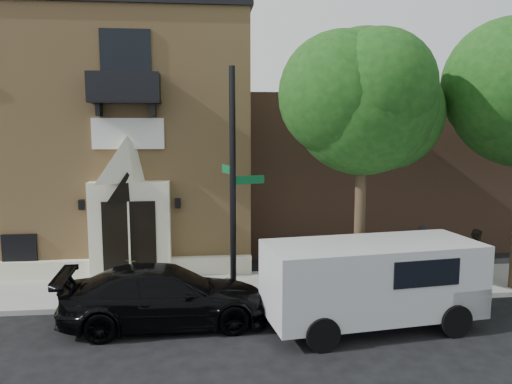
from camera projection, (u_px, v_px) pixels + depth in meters
ground at (155, 311)px, 14.00m from camera, size 120.00×120.00×0.00m
sidewalk at (192, 290)px, 15.57m from camera, size 42.00×3.00×0.15m
church at (98, 138)px, 20.91m from camera, size 12.20×11.01×9.30m
neighbour_building at (427, 167)px, 23.69m from camera, size 18.00×8.00×6.40m
street_tree_left at (365, 100)px, 14.19m from camera, size 4.97×4.38×7.77m
black_sedan at (166, 296)px, 12.91m from camera, size 5.44×2.42×1.55m
cargo_van at (379, 280)px, 12.76m from camera, size 5.69×2.87×2.22m
street_sign at (233, 183)px, 14.36m from camera, size 1.21×1.03×6.66m
fire_hydrant at (384, 278)px, 15.15m from camera, size 0.46×0.37×0.81m
dumpster at (357, 268)px, 15.45m from camera, size 1.96×1.24×1.22m
planter at (131, 269)px, 16.34m from camera, size 0.77×0.71×0.71m
pedestrian_near at (420, 254)px, 16.05m from camera, size 0.80×0.72×1.84m
pedestrian_far at (476, 253)px, 16.61m from camera, size 0.76×0.89×1.61m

